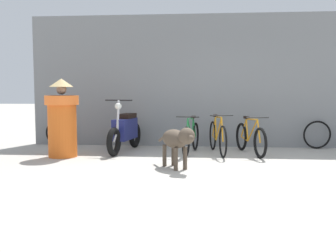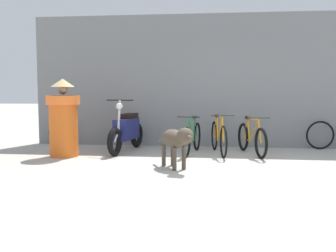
# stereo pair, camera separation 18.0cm
# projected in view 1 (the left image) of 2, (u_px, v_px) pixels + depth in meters

# --- Properties ---
(ground_plane) EXTENTS (60.00, 60.00, 0.00)m
(ground_plane) POSITION_uv_depth(u_px,v_px,m) (224.00, 173.00, 6.20)
(ground_plane) COLOR #ADA89E
(shop_wall_back) EXTENTS (8.77, 0.20, 3.04)m
(shop_wall_back) POSITION_uv_depth(u_px,v_px,m) (218.00, 81.00, 9.09)
(shop_wall_back) COLOR slate
(shop_wall_back) RESTS_ON ground
(bicycle_0) EXTENTS (0.46, 1.59, 0.80)m
(bicycle_0) POSITION_uv_depth(u_px,v_px,m) (191.00, 138.00, 8.09)
(bicycle_0) COLOR black
(bicycle_0) RESTS_ON ground
(bicycle_1) EXTENTS (0.46, 1.67, 0.83)m
(bicycle_1) POSITION_uv_depth(u_px,v_px,m) (217.00, 137.00, 8.09)
(bicycle_1) COLOR black
(bicycle_1) RESTS_ON ground
(bicycle_2) EXTENTS (0.55, 1.61, 0.79)m
(bicycle_2) POSITION_uv_depth(u_px,v_px,m) (250.00, 139.00, 8.03)
(bicycle_2) COLOR black
(bicycle_2) RESTS_ON ground
(motorcycle) EXTENTS (0.58, 1.81, 1.12)m
(motorcycle) POSITION_uv_depth(u_px,v_px,m) (125.00, 131.00, 8.35)
(motorcycle) COLOR black
(motorcycle) RESTS_ON ground
(stray_dog) EXTENTS (0.74, 1.02, 0.72)m
(stray_dog) POSITION_uv_depth(u_px,v_px,m) (177.00, 140.00, 6.51)
(stray_dog) COLOR #4C3F33
(stray_dog) RESTS_ON ground
(person_in_robes) EXTENTS (0.91, 0.91, 1.53)m
(person_in_robes) POSITION_uv_depth(u_px,v_px,m) (62.00, 119.00, 7.68)
(person_in_robes) COLOR orange
(person_in_robes) RESTS_ON ground
(spare_tire_left) EXTENTS (0.63, 0.12, 0.63)m
(spare_tire_left) POSITION_uv_depth(u_px,v_px,m) (317.00, 135.00, 8.76)
(spare_tire_left) COLOR black
(spare_tire_left) RESTS_ON ground
(spare_tire_right) EXTENTS (0.61, 0.16, 0.61)m
(spare_tire_right) POSITION_uv_depth(u_px,v_px,m) (59.00, 133.00, 9.30)
(spare_tire_right) COLOR black
(spare_tire_right) RESTS_ON ground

